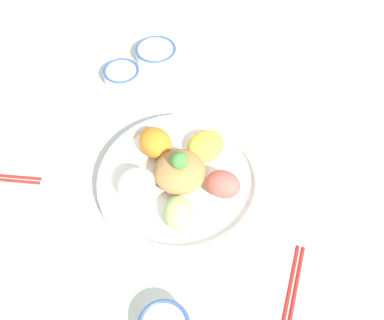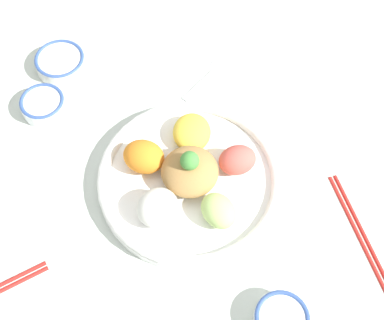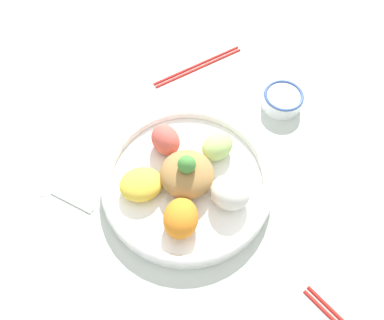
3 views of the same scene
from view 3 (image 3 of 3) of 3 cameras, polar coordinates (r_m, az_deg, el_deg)
ground_plane at (r=0.74m, az=-2.48°, el=-3.65°), size 2.40×2.40×0.00m
salad_platter at (r=0.72m, az=-0.74°, el=-3.07°), size 0.33×0.33×0.10m
sauce_bowl_red at (r=0.85m, az=13.64°, el=8.99°), size 0.09×0.09×0.04m
chopsticks_pair_far at (r=0.92m, az=0.94°, el=14.16°), size 0.20×0.14×0.01m
serving_spoon_main at (r=0.78m, az=-20.40°, el=-4.44°), size 0.04×0.14×0.01m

